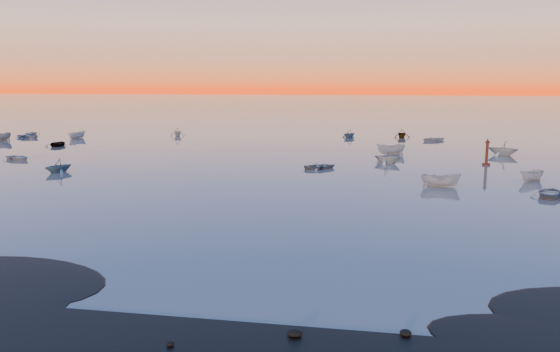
# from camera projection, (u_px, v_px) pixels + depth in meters

# --- Properties ---
(ground) EXTENTS (600.00, 600.00, 0.00)m
(ground) POSITION_uv_depth(u_px,v_px,m) (327.00, 127.00, 124.50)
(ground) COLOR #71655E
(ground) RESTS_ON ground
(mud_lobes) EXTENTS (140.00, 6.00, 0.07)m
(mud_lobes) POSITION_uv_depth(u_px,v_px,m) (143.00, 296.00, 26.49)
(mud_lobes) COLOR black
(mud_lobes) RESTS_ON ground
(moored_fleet) EXTENTS (124.00, 58.00, 1.20)m
(moored_fleet) POSITION_uv_depth(u_px,v_px,m) (299.00, 154.00, 78.89)
(moored_fleet) COLOR #BCBCB7
(moored_fleet) RESTS_ON ground
(boat_near_center) EXTENTS (1.72, 3.89, 1.33)m
(boat_near_center) POSITION_uv_depth(u_px,v_px,m) (440.00, 186.00, 54.31)
(boat_near_center) COLOR #BCBCB7
(boat_near_center) RESTS_ON ground
(channel_marker) EXTENTS (0.97, 0.97, 3.44)m
(channel_marker) POSITION_uv_depth(u_px,v_px,m) (487.00, 154.00, 67.95)
(channel_marker) COLOR #42190E
(channel_marker) RESTS_ON ground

